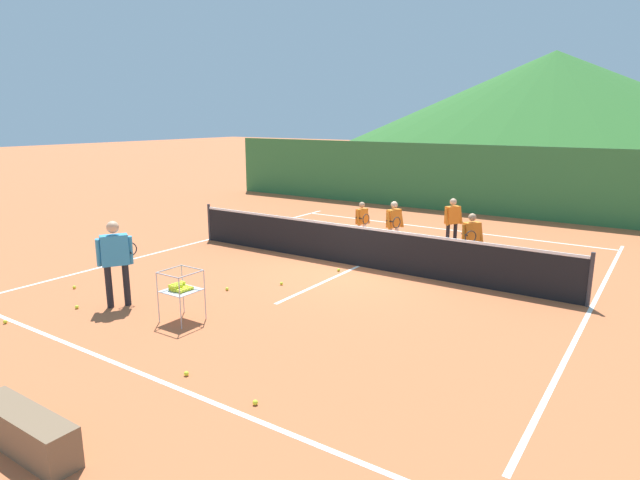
{
  "coord_description": "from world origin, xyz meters",
  "views": [
    {
      "loc": [
        6.07,
        -10.66,
        3.48
      ],
      "look_at": [
        -0.32,
        -1.17,
        0.83
      ],
      "focal_mm": 29.93,
      "sensor_mm": 36.0,
      "label": 1
    }
  ],
  "objects_px": {
    "student_3": "(471,236)",
    "tennis_ball_0": "(281,283)",
    "student_0": "(362,219)",
    "tennis_net": "(359,246)",
    "ball_cart": "(180,288)",
    "tennis_ball_5": "(186,374)",
    "student_2": "(452,218)",
    "tennis_ball_7": "(339,270)",
    "student_1": "(394,222)",
    "courtside_bench": "(26,432)",
    "tennis_ball_3": "(77,307)",
    "tennis_ball_2": "(74,287)",
    "tennis_ball_4": "(5,322)",
    "instructor": "(115,256)",
    "tennis_ball_1": "(227,289)",
    "tennis_ball_6": "(255,402)"
  },
  "relations": [
    {
      "from": "student_3",
      "to": "tennis_ball_0",
      "type": "relative_size",
      "value": 19.43
    },
    {
      "from": "student_0",
      "to": "tennis_net",
      "type": "bearing_deg",
      "value": -62.14
    },
    {
      "from": "ball_cart",
      "to": "tennis_ball_5",
      "type": "distance_m",
      "value": 2.21
    },
    {
      "from": "student_2",
      "to": "tennis_ball_7",
      "type": "distance_m",
      "value": 3.94
    },
    {
      "from": "student_1",
      "to": "courtside_bench",
      "type": "distance_m",
      "value": 9.94
    },
    {
      "from": "tennis_ball_0",
      "to": "tennis_ball_3",
      "type": "xyz_separation_m",
      "value": [
        -2.27,
        -3.26,
        0.0
      ]
    },
    {
      "from": "tennis_ball_0",
      "to": "tennis_ball_2",
      "type": "xyz_separation_m",
      "value": [
        -3.4,
        -2.6,
        0.0
      ]
    },
    {
      "from": "student_3",
      "to": "tennis_ball_0",
      "type": "distance_m",
      "value": 4.54
    },
    {
      "from": "ball_cart",
      "to": "tennis_ball_3",
      "type": "relative_size",
      "value": 13.22
    },
    {
      "from": "student_0",
      "to": "ball_cart",
      "type": "relative_size",
      "value": 1.34
    },
    {
      "from": "student_3",
      "to": "tennis_ball_2",
      "type": "height_order",
      "value": "student_3"
    },
    {
      "from": "tennis_ball_0",
      "to": "tennis_ball_4",
      "type": "distance_m",
      "value": 5.09
    },
    {
      "from": "instructor",
      "to": "tennis_ball_2",
      "type": "height_order",
      "value": "instructor"
    },
    {
      "from": "tennis_ball_2",
      "to": "tennis_ball_7",
      "type": "bearing_deg",
      "value": 46.97
    },
    {
      "from": "tennis_ball_1",
      "to": "tennis_ball_4",
      "type": "distance_m",
      "value": 3.95
    },
    {
      "from": "student_3",
      "to": "tennis_ball_2",
      "type": "bearing_deg",
      "value": -136.37
    },
    {
      "from": "tennis_ball_0",
      "to": "tennis_ball_7",
      "type": "relative_size",
      "value": 1.0
    },
    {
      "from": "courtside_bench",
      "to": "student_0",
      "type": "bearing_deg",
      "value": 99.48
    },
    {
      "from": "instructor",
      "to": "student_1",
      "type": "relative_size",
      "value": 1.21
    },
    {
      "from": "instructor",
      "to": "tennis_ball_3",
      "type": "relative_size",
      "value": 23.99
    },
    {
      "from": "student_1",
      "to": "tennis_ball_5",
      "type": "bearing_deg",
      "value": -84.76
    },
    {
      "from": "tennis_ball_1",
      "to": "tennis_ball_5",
      "type": "xyz_separation_m",
      "value": [
        2.12,
        -3.02,
        0.0
      ]
    },
    {
      "from": "tennis_ball_0",
      "to": "tennis_ball_1",
      "type": "height_order",
      "value": "same"
    },
    {
      "from": "tennis_net",
      "to": "courtside_bench",
      "type": "bearing_deg",
      "value": -85.33
    },
    {
      "from": "tennis_ball_4",
      "to": "courtside_bench",
      "type": "xyz_separation_m",
      "value": [
        3.92,
        -1.68,
        0.2
      ]
    },
    {
      "from": "student_3",
      "to": "student_2",
      "type": "bearing_deg",
      "value": 122.09
    },
    {
      "from": "student_1",
      "to": "student_2",
      "type": "relative_size",
      "value": 1.0
    },
    {
      "from": "student_2",
      "to": "tennis_ball_0",
      "type": "distance_m",
      "value": 5.52
    },
    {
      "from": "student_1",
      "to": "tennis_ball_5",
      "type": "relative_size",
      "value": 19.85
    },
    {
      "from": "tennis_ball_4",
      "to": "instructor",
      "type": "bearing_deg",
      "value": 62.04
    },
    {
      "from": "tennis_ball_7",
      "to": "tennis_ball_0",
      "type": "bearing_deg",
      "value": -106.73
    },
    {
      "from": "student_3",
      "to": "instructor",
      "type": "bearing_deg",
      "value": -127.15
    },
    {
      "from": "student_0",
      "to": "student_2",
      "type": "distance_m",
      "value": 2.43
    },
    {
      "from": "student_1",
      "to": "student_3",
      "type": "distance_m",
      "value": 2.24
    },
    {
      "from": "student_2",
      "to": "courtside_bench",
      "type": "bearing_deg",
      "value": -92.5
    },
    {
      "from": "tennis_ball_5",
      "to": "tennis_ball_6",
      "type": "bearing_deg",
      "value": -2.21
    },
    {
      "from": "student_0",
      "to": "tennis_ball_4",
      "type": "relative_size",
      "value": 17.69
    },
    {
      "from": "ball_cart",
      "to": "tennis_ball_7",
      "type": "relative_size",
      "value": 13.22
    },
    {
      "from": "tennis_ball_0",
      "to": "tennis_net",
      "type": "bearing_deg",
      "value": 73.78
    },
    {
      "from": "tennis_net",
      "to": "tennis_ball_6",
      "type": "relative_size",
      "value": 146.58
    },
    {
      "from": "student_2",
      "to": "student_3",
      "type": "xyz_separation_m",
      "value": [
        1.1,
        -1.76,
        -0.02
      ]
    },
    {
      "from": "ball_cart",
      "to": "tennis_ball_6",
      "type": "distance_m",
      "value": 3.3
    },
    {
      "from": "student_0",
      "to": "tennis_ball_6",
      "type": "xyz_separation_m",
      "value": [
        3.1,
        -8.1,
        -0.69
      ]
    },
    {
      "from": "tennis_ball_5",
      "to": "courtside_bench",
      "type": "distance_m",
      "value": 2.12
    },
    {
      "from": "student_1",
      "to": "tennis_ball_3",
      "type": "xyz_separation_m",
      "value": [
        -2.97,
        -7.11,
        -0.78
      ]
    },
    {
      "from": "instructor",
      "to": "ball_cart",
      "type": "xyz_separation_m",
      "value": [
        1.53,
        0.16,
        -0.39
      ]
    },
    {
      "from": "student_1",
      "to": "tennis_ball_6",
      "type": "relative_size",
      "value": 19.85
    },
    {
      "from": "student_3",
      "to": "courtside_bench",
      "type": "xyz_separation_m",
      "value": [
        -1.59,
        -9.46,
        -0.56
      ]
    },
    {
      "from": "tennis_ball_5",
      "to": "tennis_net",
      "type": "bearing_deg",
      "value": 97.31
    },
    {
      "from": "tennis_ball_0",
      "to": "tennis_ball_4",
      "type": "bearing_deg",
      "value": -120.92
    }
  ]
}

